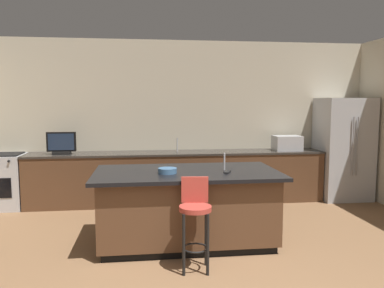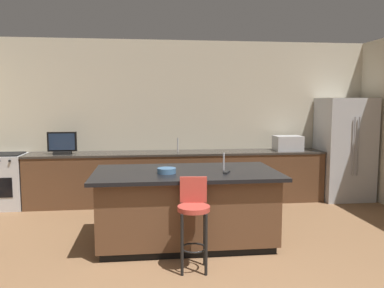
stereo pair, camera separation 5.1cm
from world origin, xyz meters
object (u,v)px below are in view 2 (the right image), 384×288
object	(u,v)px
microwave	(288,143)
cell_phone	(226,172)
kitchen_island	(186,206)
tv_remote	(227,172)
fruit_bowl	(167,171)
refrigerator	(344,149)
bar_stool_center	(194,215)
tv_monitor	(62,144)
range_oven	(2,181)

from	to	relation	value
microwave	cell_phone	xyz separation A→B (m)	(-1.58, -2.10, -0.11)
kitchen_island	microwave	distance (m)	2.90
microwave	tv_remote	xyz separation A→B (m)	(-1.57, -2.16, -0.10)
fruit_bowl	refrigerator	bearing A→B (deg)	31.21
kitchen_island	microwave	world-z (taller)	microwave
refrigerator	bar_stool_center	size ratio (longest dim) A/B	1.89
refrigerator	cell_phone	world-z (taller)	refrigerator
bar_stool_center	fruit_bowl	size ratio (longest dim) A/B	4.35
bar_stool_center	tv_remote	size ratio (longest dim) A/B	5.74
tv_monitor	cell_phone	distance (m)	3.13
tv_remote	bar_stool_center	bearing A→B (deg)	-103.46
kitchen_island	fruit_bowl	size ratio (longest dim) A/B	10.13
bar_stool_center	kitchen_island	bearing A→B (deg)	95.65
refrigerator	tv_remote	bearing A→B (deg)	-141.45
kitchen_island	bar_stool_center	bearing A→B (deg)	-89.76
microwave	tv_monitor	distance (m)	3.94
kitchen_island	cell_phone	xyz separation A→B (m)	(0.47, -0.13, 0.45)
refrigerator	cell_phone	bearing A→B (deg)	-142.24
kitchen_island	fruit_bowl	bearing A→B (deg)	-153.71
microwave	refrigerator	bearing A→B (deg)	-3.78
refrigerator	bar_stool_center	bearing A→B (deg)	-139.17
range_oven	bar_stool_center	size ratio (longest dim) A/B	0.94
tv_monitor	tv_remote	xyz separation A→B (m)	(2.37, -2.10, -0.14)
bar_stool_center	microwave	bearing A→B (deg)	58.66
microwave	fruit_bowl	world-z (taller)	microwave
range_oven	tv_remote	size ratio (longest dim) A/B	5.41
range_oven	tv_monitor	world-z (taller)	tv_monitor
microwave	tv_monitor	size ratio (longest dim) A/B	1.01
fruit_bowl	tv_remote	xyz separation A→B (m)	(0.72, -0.06, -0.02)
range_oven	microwave	size ratio (longest dim) A/B	1.92
kitchen_island	range_oven	bearing A→B (deg)	145.81
cell_phone	kitchen_island	bearing A→B (deg)	177.40
tv_monitor	tv_remote	bearing A→B (deg)	-41.59
refrigerator	microwave	xyz separation A→B (m)	(-1.05, 0.07, 0.11)
microwave	tv_remote	world-z (taller)	microwave
microwave	fruit_bowl	xyz separation A→B (m)	(-2.30, -2.09, -0.08)
refrigerator	range_oven	xyz separation A→B (m)	(-6.00, 0.07, -0.46)
bar_stool_center	fruit_bowl	world-z (taller)	fruit_bowl
microwave	kitchen_island	bearing A→B (deg)	-136.11
bar_stool_center	fruit_bowl	xyz separation A→B (m)	(-0.25, 0.65, 0.37)
tv_monitor	tv_remote	distance (m)	3.17
refrigerator	bar_stool_center	xyz separation A→B (m)	(-3.09, -2.67, -0.34)
tv_remote	fruit_bowl	bearing A→B (deg)	-159.37
refrigerator	tv_remote	size ratio (longest dim) A/B	10.84
range_oven	tv_remote	world-z (taller)	tv_remote
kitchen_island	tv_monitor	bearing A→B (deg)	134.58
kitchen_island	tv_remote	bearing A→B (deg)	-20.97
kitchen_island	range_oven	size ratio (longest dim) A/B	2.47
fruit_bowl	kitchen_island	bearing A→B (deg)	26.29
tv_monitor	cell_phone	xyz separation A→B (m)	(2.37, -2.05, -0.15)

